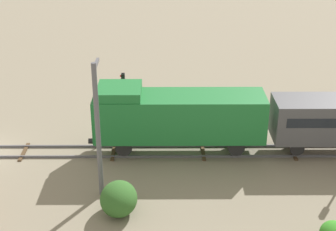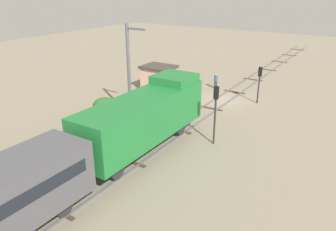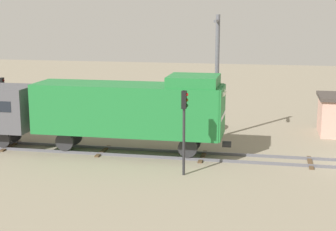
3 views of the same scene
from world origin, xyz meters
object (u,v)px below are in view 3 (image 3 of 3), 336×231
Objects in this scene: locomotive at (131,108)px; catenary_mast at (217,74)px; traffic_signal_mid at (184,117)px; traffic_signal_far at (3,94)px.

catenary_mast is (4.94, -4.46, 1.53)m from locomotive.
locomotive is 2.64× the size of traffic_signal_mid.
catenary_mast is at bearing -42.08° from locomotive.
traffic_signal_mid is (-3.40, -3.70, 0.27)m from locomotive.
locomotive is 1.43× the size of catenary_mast.
traffic_signal_mid is 0.54× the size of catenary_mast.
traffic_signal_far is at bearing 63.26° from traffic_signal_mid.
locomotive is at bearing -109.46° from traffic_signal_far.
locomotive reaches higher than traffic_signal_mid.
catenary_mast reaches higher than locomotive.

